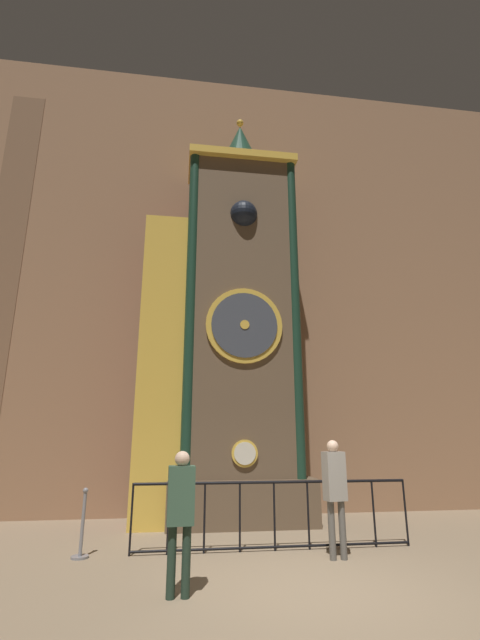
{
  "coord_description": "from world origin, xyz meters",
  "views": [
    {
      "loc": [
        -1.82,
        -5.82,
        1.9
      ],
      "look_at": [
        -0.38,
        4.48,
        4.73
      ],
      "focal_mm": 24.0,
      "sensor_mm": 36.0,
      "label": 1
    }
  ],
  "objects_px": {
    "visitor_near": "(181,507)",
    "stanchion_post": "(82,535)",
    "clock_tower": "(226,328)",
    "visitor_far": "(335,486)"
  },
  "relations": [
    {
      "from": "visitor_near",
      "to": "stanchion_post",
      "type": "height_order",
      "value": "visitor_near"
    },
    {
      "from": "stanchion_post",
      "to": "visitor_near",
      "type": "bearing_deg",
      "value": -52.06
    },
    {
      "from": "visitor_far",
      "to": "stanchion_post",
      "type": "distance_m",
      "value": 4.22
    },
    {
      "from": "visitor_far",
      "to": "stanchion_post",
      "type": "relative_size",
      "value": 1.72
    },
    {
      "from": "visitor_near",
      "to": "stanchion_post",
      "type": "relative_size",
      "value": 1.6
    },
    {
      "from": "visitor_near",
      "to": "stanchion_post",
      "type": "xyz_separation_m",
      "value": [
        -1.56,
        2.0,
        -0.67
      ]
    },
    {
      "from": "visitor_far",
      "to": "clock_tower",
      "type": "bearing_deg",
      "value": 105.55
    },
    {
      "from": "visitor_far",
      "to": "visitor_near",
      "type": "bearing_deg",
      "value": -163.19
    },
    {
      "from": "clock_tower",
      "to": "stanchion_post",
      "type": "bearing_deg",
      "value": -137.51
    },
    {
      "from": "clock_tower",
      "to": "stanchion_post",
      "type": "distance_m",
      "value": 5.43
    }
  ]
}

